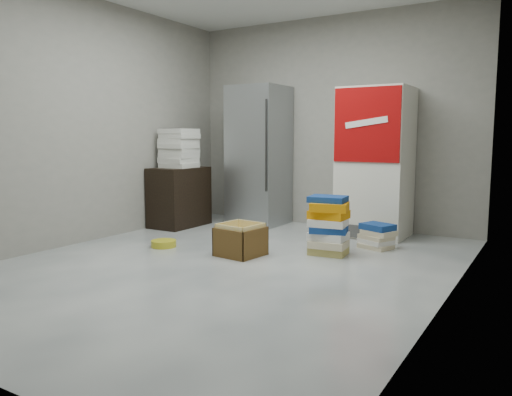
{
  "coord_description": "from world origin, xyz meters",
  "views": [
    {
      "loc": [
        2.65,
        -3.82,
        1.22
      ],
      "look_at": [
        -0.08,
        0.7,
        0.56
      ],
      "focal_mm": 35.0,
      "sensor_mm": 36.0,
      "label": 1
    }
  ],
  "objects_px": {
    "cardboard_box": "(241,242)",
    "phonebook_stack_main": "(329,225)",
    "coke_cooler": "(375,162)",
    "wood_shelf": "(179,197)",
    "steel_fridge": "(259,156)"
  },
  "relations": [
    {
      "from": "steel_fridge",
      "to": "coke_cooler",
      "type": "height_order",
      "value": "steel_fridge"
    },
    {
      "from": "steel_fridge",
      "to": "cardboard_box",
      "type": "relative_size",
      "value": 4.11
    },
    {
      "from": "coke_cooler",
      "to": "phonebook_stack_main",
      "type": "relative_size",
      "value": 2.96
    },
    {
      "from": "coke_cooler",
      "to": "cardboard_box",
      "type": "xyz_separation_m",
      "value": [
        -0.84,
        -1.73,
        -0.77
      ]
    },
    {
      "from": "steel_fridge",
      "to": "coke_cooler",
      "type": "bearing_deg",
      "value": -0.18
    },
    {
      "from": "wood_shelf",
      "to": "phonebook_stack_main",
      "type": "relative_size",
      "value": 1.32
    },
    {
      "from": "steel_fridge",
      "to": "wood_shelf",
      "type": "bearing_deg",
      "value": -138.69
    },
    {
      "from": "phonebook_stack_main",
      "to": "cardboard_box",
      "type": "bearing_deg",
      "value": -152.24
    },
    {
      "from": "phonebook_stack_main",
      "to": "cardboard_box",
      "type": "distance_m",
      "value": 0.93
    },
    {
      "from": "wood_shelf",
      "to": "cardboard_box",
      "type": "bearing_deg",
      "value": -31.37
    },
    {
      "from": "coke_cooler",
      "to": "wood_shelf",
      "type": "height_order",
      "value": "coke_cooler"
    },
    {
      "from": "coke_cooler",
      "to": "phonebook_stack_main",
      "type": "height_order",
      "value": "coke_cooler"
    },
    {
      "from": "wood_shelf",
      "to": "cardboard_box",
      "type": "relative_size",
      "value": 1.73
    },
    {
      "from": "cardboard_box",
      "to": "phonebook_stack_main",
      "type": "bearing_deg",
      "value": 41.47
    },
    {
      "from": "wood_shelf",
      "to": "cardboard_box",
      "type": "xyz_separation_m",
      "value": [
        1.64,
        -1.0,
        -0.26
      ]
    }
  ]
}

